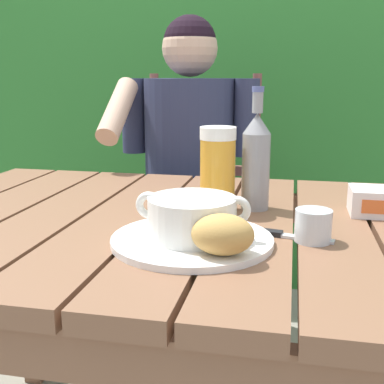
{
  "coord_description": "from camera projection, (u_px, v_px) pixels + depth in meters",
  "views": [
    {
      "loc": [
        0.21,
        -0.97,
        1.03
      ],
      "look_at": [
        0.02,
        -0.05,
        0.81
      ],
      "focal_mm": 45.74,
      "sensor_mm": 36.0,
      "label": 1
    }
  ],
  "objects": [
    {
      "name": "serving_plate",
      "position": [
        192.0,
        240.0,
        0.88
      ],
      "size": [
        0.29,
        0.29,
        0.01
      ],
      "color": "white",
      "rests_on": "dining_table"
    },
    {
      "name": "bread_roll",
      "position": [
        223.0,
        234.0,
        0.78
      ],
      "size": [
        0.11,
        0.08,
        0.07
      ],
      "color": "tan",
      "rests_on": "serving_plate"
    },
    {
      "name": "soup_bowl",
      "position": [
        192.0,
        216.0,
        0.87
      ],
      "size": [
        0.21,
        0.16,
        0.08
      ],
      "color": "white",
      "rests_on": "serving_plate"
    },
    {
      "name": "water_glass_small",
      "position": [
        313.0,
        226.0,
        0.88
      ],
      "size": [
        0.07,
        0.07,
        0.06
      ],
      "color": "silver",
      "rests_on": "dining_table"
    },
    {
      "name": "beer_bottle",
      "position": [
        256.0,
        160.0,
        1.08
      ],
      "size": [
        0.06,
        0.06,
        0.27
      ],
      "color": "gray",
      "rests_on": "dining_table"
    },
    {
      "name": "hedge_backdrop",
      "position": [
        247.0,
        59.0,
        2.56
      ],
      "size": [
        3.14,
        0.98,
        2.26
      ],
      "color": "#2F782F",
      "rests_on": "ground_plane"
    },
    {
      "name": "dining_table",
      "position": [
        187.0,
        259.0,
        1.05
      ],
      "size": [
        1.33,
        0.88,
        0.74
      ],
      "color": "brown",
      "rests_on": "ground_plane"
    },
    {
      "name": "table_knife",
      "position": [
        280.0,
        234.0,
        0.91
      ],
      "size": [
        0.16,
        0.05,
        0.01
      ],
      "color": "silver",
      "rests_on": "dining_table"
    },
    {
      "name": "chair_near_diner",
      "position": [
        198.0,
        214.0,
        1.96
      ],
      "size": [
        0.46,
        0.4,
        1.04
      ],
      "color": "brown",
      "rests_on": "ground_plane"
    },
    {
      "name": "beer_glass",
      "position": [
        218.0,
        169.0,
        1.07
      ],
      "size": [
        0.08,
        0.08,
        0.19
      ],
      "color": "orange",
      "rests_on": "dining_table"
    },
    {
      "name": "butter_tub",
      "position": [
        381.0,
        202.0,
        1.05
      ],
      "size": [
        0.13,
        0.1,
        0.06
      ],
      "color": "white",
      "rests_on": "dining_table"
    },
    {
      "name": "person_eating",
      "position": [
        187.0,
        166.0,
        1.71
      ],
      "size": [
        0.48,
        0.47,
        1.23
      ],
      "color": "#2D3350",
      "rests_on": "ground_plane"
    }
  ]
}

